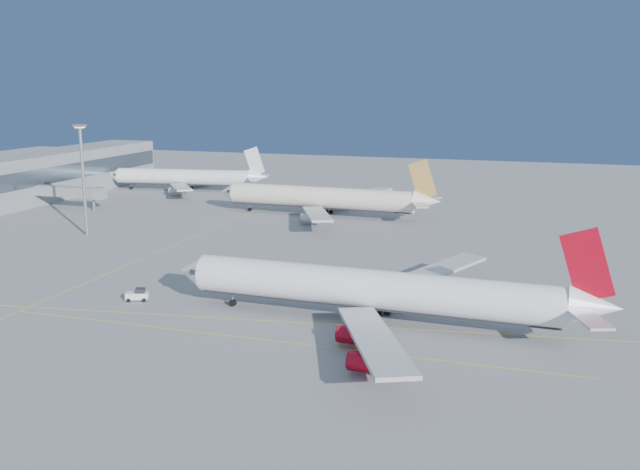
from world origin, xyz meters
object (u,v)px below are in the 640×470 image
Objects in this scene: airliner_virgin at (380,291)px; airliner_third at (187,177)px; airliner_etihad at (325,198)px; light_mast at (83,171)px; pushback_tug at (138,295)px.

airliner_third is (-96.89, 117.37, -0.50)m from airliner_virgin.
airliner_virgin reaches higher than airliner_etihad.
light_mast is at bearing 155.20° from airliner_virgin.
airliner_virgin is at bearing -64.99° from airliner_etihad.
airliner_third reaches higher than pushback_tug.
airliner_etihad is at bearing 63.91° from pushback_tug.
airliner_virgin is 152.20m from airliner_third.
light_mast reaches higher than airliner_etihad.
light_mast is (-41.63, 43.55, 15.16)m from pushback_tug.
pushback_tug is at bearing -176.51° from airliner_virgin.
airliner_etihad is 68.94m from airliner_third.
airliner_third is 130.43m from pushback_tug.
airliner_etihad reaches higher than pushback_tug.
airliner_virgin is 1.07× the size of airliner_etihad.
airliner_third is 13.85× the size of pushback_tug.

